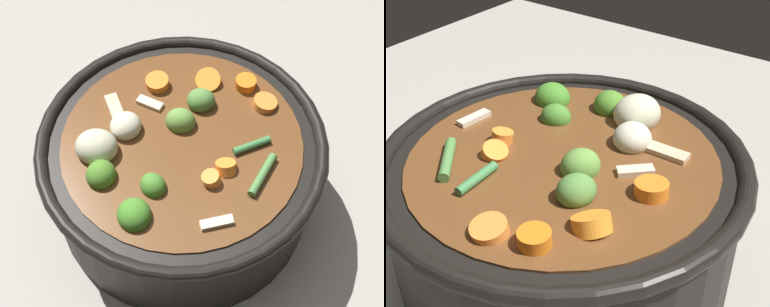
% 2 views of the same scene
% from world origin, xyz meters
% --- Properties ---
extents(ground_plane, '(1.10, 1.10, 0.00)m').
position_xyz_m(ground_plane, '(0.00, 0.00, 0.00)').
color(ground_plane, '#9E998E').
extents(cooking_pot, '(0.30, 0.30, 0.14)m').
position_xyz_m(cooking_pot, '(0.00, 0.00, 0.06)').
color(cooking_pot, black).
rests_on(cooking_pot, ground_plane).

